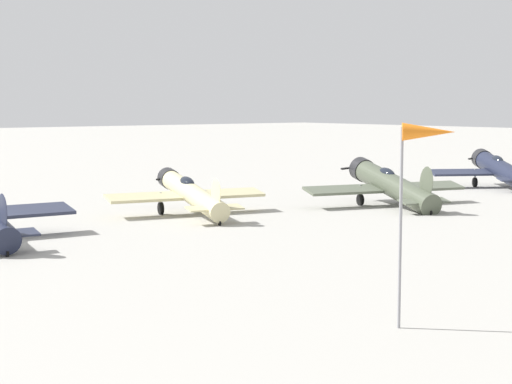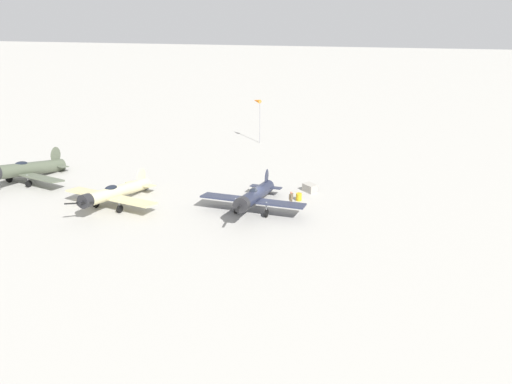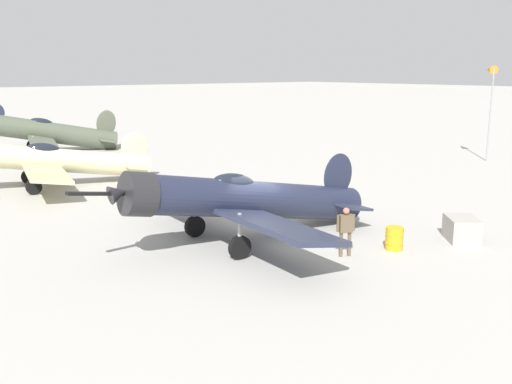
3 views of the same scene
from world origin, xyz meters
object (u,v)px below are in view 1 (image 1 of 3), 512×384
at_px(windsock_mast, 426,143).
at_px(airplane_outer_stand, 499,169).
at_px(airplane_mid_apron, 189,193).
at_px(airplane_far_line, 390,185).

bearing_deg(windsock_mast, airplane_outer_stand, -147.36).
relative_size(airplane_mid_apron, windsock_mast, 1.64).
distance_m(airplane_outer_stand, windsock_mast, 47.36).
relative_size(airplane_outer_stand, windsock_mast, 1.68).
distance_m(airplane_mid_apron, airplane_far_line, 14.28).
bearing_deg(airplane_mid_apron, airplane_far_line, -95.18).
distance_m(airplane_mid_apron, windsock_mast, 28.91).
bearing_deg(airplane_mid_apron, airplane_outer_stand, -79.25).
height_order(airplane_far_line, airplane_outer_stand, airplane_far_line).
bearing_deg(airplane_far_line, airplane_outer_stand, -63.46).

